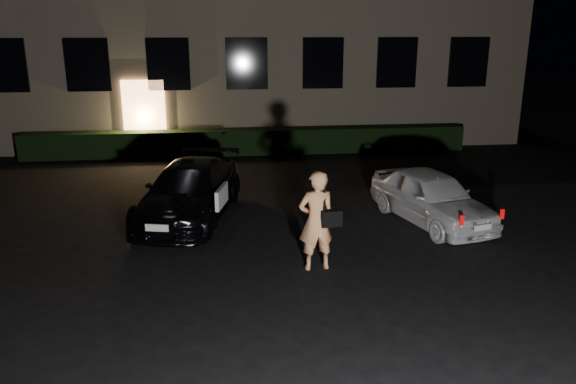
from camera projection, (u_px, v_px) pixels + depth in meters
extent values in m
plane|color=black|center=(281.00, 291.00, 9.32)|extent=(80.00, 80.00, 0.00)
cube|color=#FFB46F|center=(145.00, 117.00, 18.99)|extent=(1.40, 0.10, 2.50)
cube|color=black|center=(4.00, 66.00, 18.02)|extent=(1.40, 0.10, 1.70)
cube|color=black|center=(88.00, 65.00, 18.31)|extent=(1.40, 0.10, 1.70)
cube|color=black|center=(168.00, 64.00, 18.59)|extent=(1.40, 0.10, 1.70)
cube|color=black|center=(247.00, 64.00, 18.88)|extent=(1.40, 0.10, 1.70)
cube|color=black|center=(323.00, 63.00, 19.17)|extent=(1.40, 0.10, 1.70)
cube|color=black|center=(397.00, 63.00, 19.46)|extent=(1.40, 0.10, 1.70)
cube|color=black|center=(468.00, 62.00, 19.74)|extent=(1.40, 0.10, 1.70)
cube|color=black|center=(249.00, 142.00, 19.20)|extent=(15.00, 0.70, 0.85)
imported|color=black|center=(190.00, 191.00, 12.76)|extent=(2.67, 4.56, 1.24)
cube|color=white|center=(222.00, 196.00, 11.86)|extent=(0.28, 0.88, 0.41)
cube|color=silver|center=(157.00, 228.00, 10.67)|extent=(0.45, 0.14, 0.14)
imported|color=white|center=(431.00, 197.00, 12.44)|extent=(2.25, 3.71, 1.18)
cube|color=red|center=(462.00, 220.00, 10.78)|extent=(0.08, 0.06, 0.20)
cube|color=red|center=(502.00, 214.00, 11.13)|extent=(0.08, 0.06, 0.20)
cube|color=silver|center=(483.00, 227.00, 10.97)|extent=(0.39, 0.14, 0.12)
imported|color=#FFAB6C|center=(317.00, 221.00, 9.94)|extent=(0.72, 0.53, 1.83)
cube|color=black|center=(331.00, 218.00, 9.87)|extent=(0.39, 0.22, 0.29)
cube|color=black|center=(324.00, 196.00, 9.76)|extent=(0.05, 0.07, 0.57)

